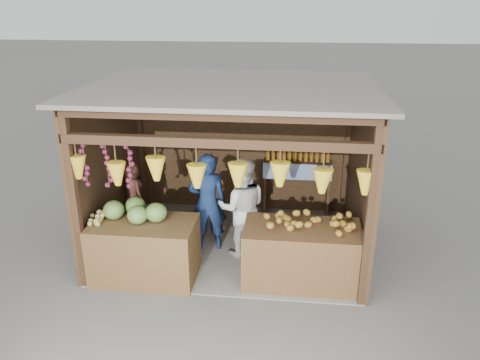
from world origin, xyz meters
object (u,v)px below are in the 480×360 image
counter_left (145,250)px  counter_right (301,255)px  man_standing (208,203)px  vendor_seated (133,191)px  woman_standing (242,208)px

counter_left → counter_right: (2.26, 0.13, -0.01)m
counter_right → man_standing: size_ratio=1.00×
counter_left → vendor_seated: bearing=114.1°
woman_standing → vendor_seated: (-1.94, 0.53, -0.02)m
woman_standing → vendor_seated: size_ratio=1.66×
counter_left → woman_standing: (1.33, 0.83, 0.36)m
man_standing → counter_right: bearing=139.0°
vendor_seated → counter_right: bearing=-162.3°
man_standing → vendor_seated: man_standing is taller
counter_right → woman_standing: 1.22m
counter_right → vendor_seated: (-2.87, 1.23, 0.35)m
counter_right → woman_standing: bearing=142.9°
man_standing → woman_standing: man_standing is taller
counter_left → man_standing: bearing=50.4°
man_standing → vendor_seated: bearing=-30.3°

